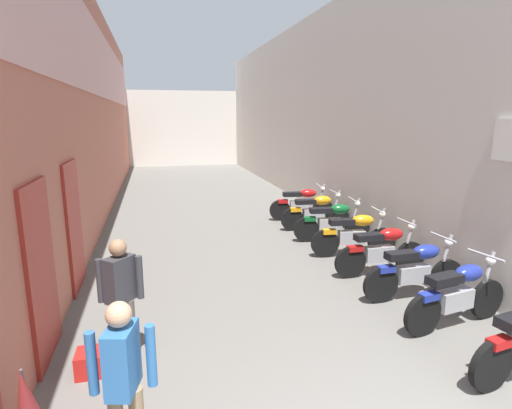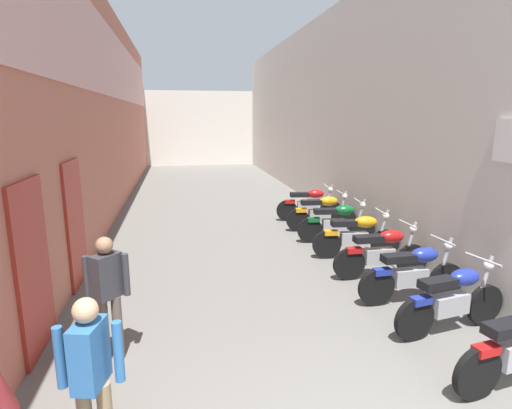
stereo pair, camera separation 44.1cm
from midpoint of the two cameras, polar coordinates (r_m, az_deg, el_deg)
ground_plane at (r=11.99m, az=-5.93°, el=-2.10°), size 39.47×39.47×0.00m
building_left at (r=13.58m, az=-22.10°, el=12.12°), size 0.45×23.47×6.22m
building_right at (r=14.40m, az=6.46°, el=12.43°), size 0.45×23.47×6.05m
building_far_end at (r=26.31m, az=-10.64°, el=10.35°), size 9.40×2.00×4.40m
motorcycle_second at (r=6.46m, az=24.40°, el=-11.17°), size 1.84×0.58×1.04m
motorcycle_third at (r=7.19m, az=19.60°, el=-8.42°), size 1.85×0.58×1.04m
motorcycle_fourth at (r=8.03m, az=15.52°, el=-6.00°), size 1.85×0.58×1.04m
motorcycle_fifth at (r=8.95m, az=12.09°, el=-3.94°), size 1.85×0.58×1.04m
motorcycle_sixth at (r=9.93m, az=9.30°, el=-2.23°), size 1.85×0.58×1.04m
motorcycle_seventh at (r=10.87m, az=7.14°, el=-0.91°), size 1.85×0.58×1.04m
motorcycle_eighth at (r=11.84m, az=5.32°, el=0.21°), size 1.84×0.58×1.04m
pedestrian_by_doorway at (r=3.73m, az=-21.36°, el=-21.64°), size 0.52×0.38×1.57m
pedestrian_mid_alley at (r=5.23m, az=-20.53°, el=-11.42°), size 0.52×0.38×1.57m
plastic_crate at (r=5.54m, az=-23.53°, el=-19.34°), size 0.44×0.32×0.28m
umbrella_leaning at (r=4.30m, az=-32.10°, el=-21.63°), size 0.20×0.35×0.97m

